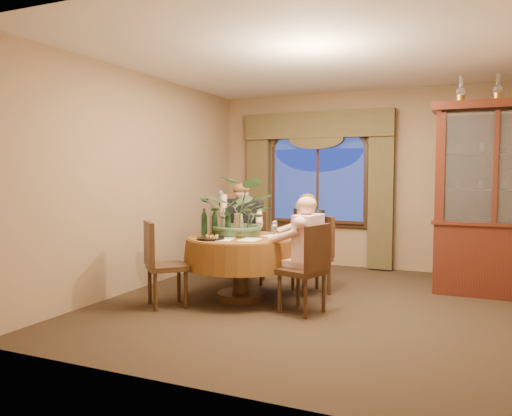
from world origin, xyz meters
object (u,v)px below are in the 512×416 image
at_px(chair_front_left, 167,264).
at_px(wine_bottle_3, 215,222).
at_px(china_cabinet, 494,199).
at_px(person_pink, 308,253).
at_px(chair_back, 250,248).
at_px(wine_bottle_2, 204,222).
at_px(stoneware_vase, 238,225).
at_px(chair_back_right, 311,255).
at_px(wine_bottle_4, 224,222).
at_px(chair_right, 302,269).
at_px(olive_bowl, 239,236).
at_px(wine_bottle_0, 213,221).
at_px(oil_lamp_left, 461,89).
at_px(person_back, 241,233).
at_px(person_scarf, 309,243).
at_px(wine_bottle_1, 228,223).
at_px(centerpiece_plant, 241,186).
at_px(dining_table, 241,268).
at_px(wine_bottle_5, 226,221).

distance_m(chair_front_left, wine_bottle_3, 0.79).
bearing_deg(china_cabinet, person_pink, -141.20).
bearing_deg(chair_back, wine_bottle_2, 60.93).
xyz_separation_m(stoneware_vase, wine_bottle_2, (-0.37, -0.18, 0.03)).
relative_size(chair_back_right, wine_bottle_4, 2.91).
xyz_separation_m(chair_right, wine_bottle_3, (-1.19, 0.24, 0.44)).
distance_m(olive_bowl, wine_bottle_3, 0.37).
relative_size(olive_bowl, wine_bottle_3, 0.45).
bearing_deg(olive_bowl, chair_back_right, 45.75).
height_order(wine_bottle_0, wine_bottle_2, same).
relative_size(china_cabinet, chair_back_right, 2.47).
height_order(stoneware_vase, olive_bowl, stoneware_vase).
height_order(chair_front_left, wine_bottle_2, wine_bottle_2).
distance_m(china_cabinet, chair_right, 2.63).
relative_size(china_cabinet, oil_lamp_left, 6.98).
distance_m(person_back, stoneware_vase, 0.77).
bearing_deg(person_scarf, person_pink, 149.28).
bearing_deg(wine_bottle_1, centerpiece_plant, 69.98).
distance_m(dining_table, olive_bowl, 0.40).
height_order(oil_lamp_left, wine_bottle_0, oil_lamp_left).
height_order(chair_front_left, wine_bottle_0, wine_bottle_0).
xyz_separation_m(china_cabinet, person_scarf, (-2.13, -0.71, -0.56)).
distance_m(oil_lamp_left, wine_bottle_4, 3.35).
bearing_deg(centerpiece_plant, china_cabinet, 24.22).
xyz_separation_m(stoneware_vase, wine_bottle_3, (-0.24, -0.16, 0.03)).
relative_size(chair_back, wine_bottle_1, 2.91).
bearing_deg(china_cabinet, wine_bottle_2, -155.51).
bearing_deg(wine_bottle_0, wine_bottle_2, -108.98).
height_order(chair_back_right, wine_bottle_5, wine_bottle_5).
bearing_deg(wine_bottle_1, person_scarf, 44.91).
relative_size(dining_table, chair_right, 1.43).
distance_m(dining_table, wine_bottle_4, 0.60).
relative_size(oil_lamp_left, wine_bottle_4, 1.03).
xyz_separation_m(chair_front_left, person_pink, (1.49, 0.52, 0.15)).
xyz_separation_m(dining_table, centerpiece_plant, (-0.06, 0.14, 0.98)).
xyz_separation_m(dining_table, china_cabinet, (2.76, 1.41, 0.81)).
bearing_deg(wine_bottle_2, olive_bowl, -0.68).
bearing_deg(person_pink, chair_back, 56.72).
bearing_deg(person_back, centerpiece_plant, 90.24).
bearing_deg(wine_bottle_3, wine_bottle_1, -9.13).
xyz_separation_m(person_back, olive_bowl, (0.39, -0.88, 0.08)).
height_order(oil_lamp_left, chair_front_left, oil_lamp_left).
bearing_deg(chair_back, chair_right, 117.44).
bearing_deg(oil_lamp_left, wine_bottle_0, -154.16).
distance_m(chair_back_right, olive_bowl, 1.00).
height_order(oil_lamp_left, wine_bottle_5, oil_lamp_left).
height_order(wine_bottle_2, wine_bottle_4, same).
distance_m(chair_back, wine_bottle_0, 0.92).
height_order(china_cabinet, chair_back, china_cabinet).
xyz_separation_m(chair_right, person_back, (-1.23, 1.08, 0.21)).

